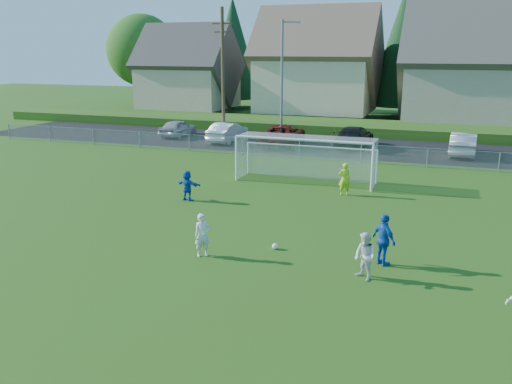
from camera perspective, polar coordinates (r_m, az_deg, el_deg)
ground at (r=15.42m, az=-10.34°, el=-12.28°), size 160.00×160.00×0.00m
asphalt_lot at (r=40.52m, az=9.39°, el=4.73°), size 60.00×60.00×0.00m
grass_embankment at (r=47.77m, az=11.09°, el=6.65°), size 70.00×6.00×0.80m
soccer_ball at (r=19.52m, az=2.01°, el=-5.73°), size 0.22×0.22×0.22m
player_white_a at (r=18.79m, az=-5.66°, el=-4.53°), size 0.66×0.63×1.52m
player_white_b at (r=17.18m, az=11.39°, el=-6.67°), size 0.93×0.91×1.51m
player_blue_a at (r=18.38m, az=13.31°, el=-4.94°), size 1.05×1.01×1.75m
player_blue_b at (r=25.77m, az=-7.24°, el=0.68°), size 1.39×0.69×1.44m
goalkeeper at (r=26.86m, az=9.30°, el=1.36°), size 0.69×0.58×1.60m
car_a at (r=45.11m, az=-8.23°, el=6.68°), size 1.76×4.12×1.39m
car_b at (r=42.11m, az=-3.00°, el=6.31°), size 1.79×4.60×1.49m
car_c at (r=40.56m, az=2.86°, el=6.05°), size 3.14×5.92×1.58m
car_d at (r=40.24m, az=10.27°, el=5.74°), size 2.29×5.38×1.55m
car_f at (r=39.19m, az=20.99°, el=4.75°), size 1.83×4.75×1.55m
soccer_goal at (r=29.21m, az=5.36°, el=4.23°), size 7.42×1.90×2.50m
chainlink_fence at (r=35.10m, az=7.77°, el=4.28°), size 52.06×0.06×1.20m
streetlight at (r=39.56m, az=2.81°, el=11.73°), size 1.38×0.18×9.00m
utility_pole at (r=42.23m, az=-3.50°, el=12.33°), size 1.60×0.26×10.00m
houses_row at (r=54.49m, az=14.85°, el=14.73°), size 53.90×11.45×13.27m
tree_row at (r=60.82m, az=14.50°, el=14.31°), size 65.98×12.36×13.80m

